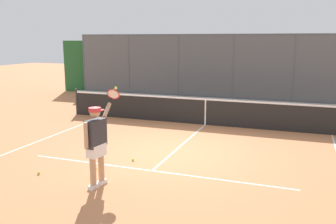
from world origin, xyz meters
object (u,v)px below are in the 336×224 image
at_px(tennis_player, 96,140).
at_px(tennis_ball_near_net, 95,169).
at_px(tennis_ball_near_baseline, 39,173).
at_px(tennis_ball_mid_court, 133,160).

bearing_deg(tennis_player, tennis_ball_near_net, 42.73).
bearing_deg(tennis_ball_near_baseline, tennis_ball_near_net, -146.42).
relative_size(tennis_ball_mid_court, tennis_ball_near_net, 1.00).
xyz_separation_m(tennis_ball_mid_court, tennis_ball_near_net, (0.56, 0.91, 0.00)).
height_order(tennis_player, tennis_ball_near_net, tennis_player).
xyz_separation_m(tennis_player, tennis_ball_near_baseline, (1.65, -0.12, -0.98)).
bearing_deg(tennis_ball_mid_court, tennis_ball_near_baseline, 44.71).
relative_size(tennis_player, tennis_ball_near_baseline, 30.42).
relative_size(tennis_ball_near_baseline, tennis_ball_near_net, 1.00).
height_order(tennis_ball_mid_court, tennis_ball_near_baseline, same).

